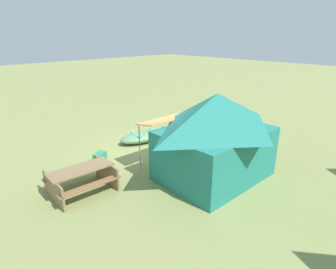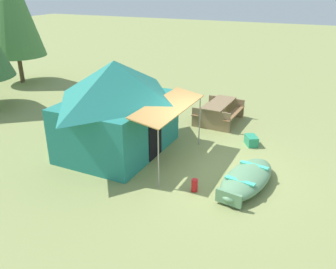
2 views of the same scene
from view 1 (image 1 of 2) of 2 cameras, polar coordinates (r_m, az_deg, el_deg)
name	(u,v)px [view 1 (image 1 of 2)]	position (r m, az deg, el deg)	size (l,w,h in m)	color
ground_plane	(153,151)	(11.56, -2.95, -3.30)	(80.00, 80.00, 0.00)	#868F52
beached_rowboat	(146,136)	(12.57, -4.48, -0.29)	(2.54, 1.39, 0.44)	#5B8A61
canvas_cabin_tent	(215,135)	(9.11, 9.46, -0.18)	(3.73, 3.66, 2.80)	#237C70
picnic_table	(81,177)	(8.89, -17.01, -8.21)	(1.94, 1.53, 0.77)	olive
cooler_box	(100,157)	(10.92, -13.52, -4.38)	(0.51, 0.32, 0.31)	#278F66
fuel_can	(176,140)	(12.29, 1.63, -1.04)	(0.16, 0.16, 0.33)	red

